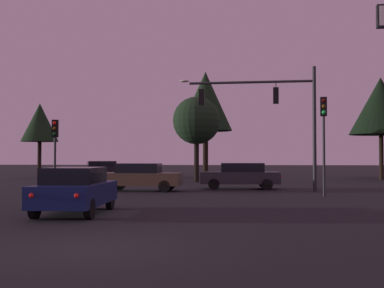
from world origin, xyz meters
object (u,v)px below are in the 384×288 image
at_px(traffic_light_corner_right, 324,126).
at_px(car_nearside_lane, 75,190).
at_px(traffic_light_corner_left, 55,141).
at_px(tree_right_cluster, 381,106).
at_px(tree_left_far, 40,123).
at_px(car_crossing_right, 240,175).
at_px(tree_behind_sign, 197,121).
at_px(tree_center_horizon, 205,102).
at_px(car_far_lane, 100,169).
at_px(traffic_signal_mast_arm, 273,107).
at_px(car_crossing_left, 141,177).

height_order(traffic_light_corner_right, car_nearside_lane, traffic_light_corner_right).
xyz_separation_m(traffic_light_corner_left, tree_right_cluster, (21.14, 17.09, 3.40)).
distance_m(tree_left_far, tree_right_cluster, 29.67).
relative_size(car_crossing_right, tree_behind_sign, 0.73).
xyz_separation_m(car_crossing_right, tree_left_far, (-17.93, 13.79, 4.19)).
distance_m(car_crossing_right, tree_right_cluster, 17.97).
bearing_deg(tree_center_horizon, tree_left_far, -163.23).
xyz_separation_m(car_far_lane, tree_center_horizon, (9.19, 4.23, 6.47)).
xyz_separation_m(traffic_signal_mast_arm, tree_right_cluster, (9.89, 14.12, 1.46)).
height_order(traffic_light_corner_right, tree_center_horizon, tree_center_horizon).
xyz_separation_m(car_crossing_left, car_far_lane, (-6.89, 16.20, 0.00)).
relative_size(traffic_light_corner_left, tree_center_horizon, 0.37).
relative_size(traffic_signal_mast_arm, car_crossing_left, 1.69).
relative_size(car_crossing_right, tree_left_far, 0.70).
bearing_deg(traffic_light_corner_left, traffic_light_corner_right, -3.13).
xyz_separation_m(traffic_light_corner_right, tree_left_far, (-21.80, 19.03, 1.68)).
bearing_deg(car_far_lane, tree_behind_sign, -34.12).
bearing_deg(tree_left_far, car_crossing_left, -52.05).
xyz_separation_m(car_nearside_lane, tree_center_horizon, (2.31, 31.24, 6.47)).
xyz_separation_m(traffic_signal_mast_arm, tree_center_horizon, (-4.97, 19.77, 2.64)).
bearing_deg(car_crossing_left, tree_behind_sign, 77.19).
distance_m(traffic_light_corner_right, tree_right_cluster, 19.66).
relative_size(traffic_light_corner_left, tree_behind_sign, 0.59).
height_order(traffic_signal_mast_arm, car_crossing_left, traffic_signal_mast_arm).
bearing_deg(tree_center_horizon, car_nearside_lane, -94.24).
height_order(traffic_light_corner_left, tree_right_cluster, tree_right_cluster).
bearing_deg(car_far_lane, tree_right_cluster, -3.38).
bearing_deg(car_far_lane, car_nearside_lane, -75.70).
height_order(car_crossing_left, tree_center_horizon, tree_center_horizon).
distance_m(car_nearside_lane, car_far_lane, 27.87).
xyz_separation_m(traffic_light_corner_right, car_crossing_left, (-9.34, 3.04, -2.51)).
height_order(car_crossing_left, car_crossing_right, same).
bearing_deg(car_crossing_left, traffic_light_corner_right, -18.06).
bearing_deg(tree_behind_sign, car_far_lane, 145.88).
bearing_deg(car_crossing_left, traffic_signal_mast_arm, 5.17).
height_order(traffic_signal_mast_arm, tree_behind_sign, traffic_signal_mast_arm).
relative_size(tree_behind_sign, tree_right_cluster, 0.76).
bearing_deg(tree_center_horizon, car_far_lane, -155.29).
bearing_deg(traffic_light_corner_left, car_crossing_left, 30.18).
xyz_separation_m(traffic_signal_mast_arm, traffic_light_corner_right, (2.07, -3.70, -1.32)).
distance_m(car_crossing_right, tree_left_far, 23.00).
xyz_separation_m(traffic_light_corner_left, traffic_light_corner_right, (13.32, -0.73, 0.62)).
distance_m(traffic_signal_mast_arm, tree_right_cluster, 17.31).
height_order(car_crossing_right, tree_right_cluster, tree_right_cluster).
bearing_deg(tree_left_far, traffic_light_corner_left, -65.13).
relative_size(traffic_signal_mast_arm, traffic_light_corner_right, 1.61).
relative_size(car_crossing_right, tree_right_cluster, 0.56).
height_order(car_crossing_left, tree_behind_sign, tree_behind_sign).
bearing_deg(traffic_light_corner_right, tree_left_far, 138.89).
distance_m(traffic_light_corner_right, car_crossing_right, 6.98).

